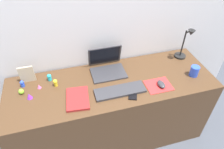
% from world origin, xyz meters
% --- Properties ---
extents(ground_plane, '(6.00, 6.00, 0.00)m').
position_xyz_m(ground_plane, '(0.00, 0.00, 0.00)').
color(ground_plane, '#474C56').
extents(back_wall, '(2.97, 0.05, 1.67)m').
position_xyz_m(back_wall, '(0.00, 0.34, 0.84)').
color(back_wall, silver).
rests_on(back_wall, ground_plane).
extents(desk, '(1.77, 0.60, 0.74)m').
position_xyz_m(desk, '(0.00, 0.00, 0.37)').
color(desk, '#4C331E').
rests_on(desk, ground_plane).
extents(laptop, '(0.30, 0.26, 0.21)m').
position_xyz_m(laptop, '(-0.00, 0.18, 0.79)').
color(laptop, '#333338').
rests_on(laptop, desk).
extents(keyboard, '(0.41, 0.13, 0.02)m').
position_xyz_m(keyboard, '(0.03, -0.12, 0.75)').
color(keyboard, '#333338').
rests_on(keyboard, desk).
extents(mousepad, '(0.21, 0.17, 0.00)m').
position_xyz_m(mousepad, '(0.36, -0.14, 0.74)').
color(mousepad, red).
rests_on(mousepad, desk).
extents(mouse, '(0.06, 0.10, 0.03)m').
position_xyz_m(mouse, '(0.38, -0.15, 0.76)').
color(mouse, '#333338').
rests_on(mouse, mousepad).
extents(cell_phone, '(0.11, 0.14, 0.01)m').
position_xyz_m(cell_phone, '(0.12, -0.18, 0.74)').
color(cell_phone, black).
rests_on(cell_phone, desk).
extents(desk_lamp, '(0.11, 0.15, 0.33)m').
position_xyz_m(desk_lamp, '(0.75, 0.15, 0.89)').
color(desk_lamp, black).
rests_on(desk_lamp, desk).
extents(notebook_pad, '(0.19, 0.26, 0.02)m').
position_xyz_m(notebook_pad, '(-0.31, -0.11, 0.75)').
color(notebook_pad, maroon).
rests_on(notebook_pad, desk).
extents(picture_frame, '(0.12, 0.02, 0.15)m').
position_xyz_m(picture_frame, '(-0.68, 0.21, 0.81)').
color(picture_frame, '#B2A58C').
rests_on(picture_frame, desk).
extents(coffee_mug, '(0.07, 0.07, 0.09)m').
position_xyz_m(coffee_mug, '(0.71, -0.10, 0.79)').
color(coffee_mug, blue).
rests_on(coffee_mug, desk).
extents(toy_figurine_yellow, '(0.04, 0.04, 0.06)m').
position_xyz_m(toy_figurine_yellow, '(-0.46, 0.09, 0.78)').
color(toy_figurine_yellow, yellow).
rests_on(toy_figurine_yellow, desk).
extents(toy_figurine_pink, '(0.03, 0.03, 0.04)m').
position_xyz_m(toy_figurine_pink, '(-0.59, 0.10, 0.76)').
color(toy_figurine_pink, pink).
rests_on(toy_figurine_pink, desk).
extents(toy_figurine_lime, '(0.04, 0.04, 0.05)m').
position_xyz_m(toy_figurine_lime, '(-0.73, 0.07, 0.76)').
color(toy_figurine_lime, '#8CDB33').
rests_on(toy_figurine_lime, desk).
extents(toy_figurine_blue, '(0.03, 0.03, 0.06)m').
position_xyz_m(toy_figurine_blue, '(-0.72, 0.16, 0.77)').
color(toy_figurine_blue, blue).
rests_on(toy_figurine_blue, desk).
extents(toy_figurine_purple, '(0.04, 0.04, 0.05)m').
position_xyz_m(toy_figurine_purple, '(-0.67, 0.00, 0.76)').
color(toy_figurine_purple, purple).
rests_on(toy_figurine_purple, desk).
extents(toy_figurine_cyan, '(0.04, 0.04, 0.06)m').
position_xyz_m(toy_figurine_cyan, '(-0.51, 0.17, 0.77)').
color(toy_figurine_cyan, '#28B7CC').
rests_on(toy_figurine_cyan, desk).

